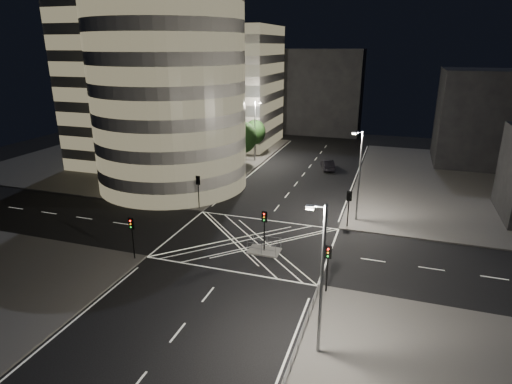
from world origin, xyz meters
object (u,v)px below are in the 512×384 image
(central_island, at_px, (264,251))
(street_lamp_right_far, at_px, (359,173))
(traffic_signal_nl, at_px, (132,231))
(street_lamp_right_near, at_px, (321,277))
(street_lamp_left_near, at_px, (211,154))
(street_lamp_left_far, at_px, (255,129))
(traffic_signal_nr, at_px, (328,260))
(sedan, at_px, (328,165))
(traffic_signal_fl, at_px, (198,186))
(traffic_signal_fr, at_px, (349,202))
(traffic_signal_island, at_px, (264,223))

(central_island, height_order, street_lamp_right_far, street_lamp_right_far)
(traffic_signal_nl, relative_size, street_lamp_right_far, 0.40)
(central_island, distance_m, street_lamp_right_near, 15.54)
(street_lamp_left_near, distance_m, street_lamp_left_far, 18.00)
(central_island, xyz_separation_m, traffic_signal_nr, (6.80, -5.30, 2.84))
(street_lamp_left_near, distance_m, sedan, 21.60)
(central_island, xyz_separation_m, traffic_signal_nl, (-10.80, -5.30, 2.84))
(street_lamp_left_far, distance_m, sedan, 13.36)
(traffic_signal_fl, distance_m, street_lamp_right_near, 27.79)
(traffic_signal_fl, xyz_separation_m, traffic_signal_nr, (17.60, -13.60, 0.00))
(traffic_signal_nr, distance_m, street_lamp_right_far, 16.03)
(traffic_signal_nl, distance_m, street_lamp_left_far, 36.90)
(central_island, height_order, street_lamp_left_near, street_lamp_left_near)
(traffic_signal_fl, height_order, traffic_signal_fr, same)
(street_lamp_right_near, bearing_deg, traffic_signal_island, 120.75)
(traffic_signal_nl, height_order, traffic_signal_fr, same)
(street_lamp_right_far, distance_m, sedan, 21.54)
(traffic_signal_nl, xyz_separation_m, street_lamp_left_far, (-0.64, 36.80, 2.63))
(traffic_signal_island, bearing_deg, central_island, 0.00)
(central_island, xyz_separation_m, street_lamp_right_far, (7.44, 10.50, 5.47))
(street_lamp_right_far, xyz_separation_m, sedan, (-6.43, 20.00, -4.77))
(traffic_signal_nl, xyz_separation_m, traffic_signal_fr, (17.60, 13.60, 0.00))
(street_lamp_right_near, xyz_separation_m, sedan, (-6.43, 43.00, -4.77))
(street_lamp_right_near, relative_size, sedan, 2.13)
(traffic_signal_island, height_order, sedan, traffic_signal_island)
(traffic_signal_fl, xyz_separation_m, sedan, (11.81, 22.20, -2.14))
(traffic_signal_island, bearing_deg, traffic_signal_nl, -153.86)
(traffic_signal_nl, bearing_deg, traffic_signal_fl, 90.00)
(traffic_signal_fl, bearing_deg, central_island, -37.54)
(central_island, height_order, traffic_signal_fr, traffic_signal_fr)
(traffic_signal_nr, xyz_separation_m, sedan, (-5.79, 35.80, -2.14))
(traffic_signal_nr, bearing_deg, traffic_signal_fl, 142.31)
(street_lamp_right_far, bearing_deg, traffic_signal_island, -125.30)
(sedan, bearing_deg, street_lamp_right_far, 89.92)
(traffic_signal_fl, xyz_separation_m, street_lamp_left_near, (-0.64, 5.20, 2.63))
(street_lamp_left_near, height_order, sedan, street_lamp_left_near)
(central_island, bearing_deg, traffic_signal_island, 0.00)
(traffic_signal_fl, height_order, street_lamp_left_near, street_lamp_left_near)
(central_island, distance_m, street_lamp_left_far, 33.95)
(traffic_signal_nl, distance_m, traffic_signal_island, 12.03)
(traffic_signal_fl, distance_m, street_lamp_right_far, 18.55)
(street_lamp_right_far, bearing_deg, street_lamp_left_near, 170.97)
(street_lamp_left_near, bearing_deg, street_lamp_right_near, -54.03)
(sedan, bearing_deg, traffic_signal_nl, 53.85)
(traffic_signal_nr, distance_m, street_lamp_left_near, 26.32)
(traffic_signal_fl, relative_size, street_lamp_right_near, 0.40)
(traffic_signal_fr, bearing_deg, traffic_signal_nl, -142.31)
(traffic_signal_fl, height_order, traffic_signal_island, same)
(central_island, height_order, traffic_signal_island, traffic_signal_island)
(traffic_signal_fl, bearing_deg, traffic_signal_nr, -37.69)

